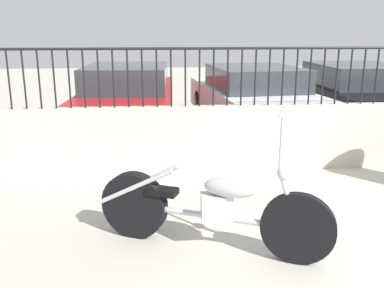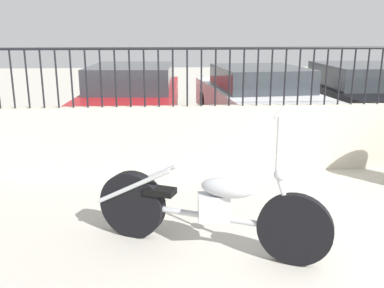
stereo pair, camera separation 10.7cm
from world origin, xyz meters
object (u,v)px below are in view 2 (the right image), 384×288
car_red (133,95)px  car_white (256,98)px  motorcycle_silver (196,207)px  car_black (358,93)px

car_red → car_white: (2.48, -0.58, 0.01)m
car_red → car_white: bearing=-99.9°
motorcycle_silver → car_white: bearing=95.8°
motorcycle_silver → car_white: size_ratio=0.49×
car_red → car_black: size_ratio=1.00×
motorcycle_silver → car_red: motorcycle_silver is taller
car_white → car_black: size_ratio=0.93×
car_white → car_black: 2.36m
car_red → car_black: (4.78, -0.07, 0.00)m
car_white → car_black: car_white is taller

